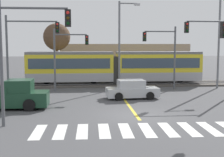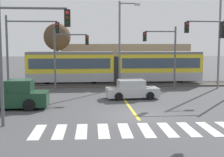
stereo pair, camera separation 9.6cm
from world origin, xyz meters
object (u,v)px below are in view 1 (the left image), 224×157
(sedan_crossing, at_px, (132,90))
(pickup_truck, at_px, (10,96))
(traffic_light_far_left, at_px, (66,51))
(street_lamp_east, at_px, (220,34))
(traffic_light_mid_left, at_px, (24,44))
(street_lamp_centre, at_px, (121,40))
(light_rail_tram, at_px, (115,66))
(traffic_light_near_left, at_px, (24,44))
(bare_tree_west, at_px, (57,37))
(traffic_light_mid_right, at_px, (217,44))
(traffic_light_far_right, at_px, (164,49))

(sedan_crossing, xyz_separation_m, pickup_truck, (-8.92, -3.26, 0.14))
(traffic_light_far_left, bearing_deg, street_lamp_east, 2.55)
(traffic_light_mid_left, distance_m, street_lamp_centre, 9.78)
(sedan_crossing, height_order, pickup_truck, pickup_truck)
(pickup_truck, bearing_deg, light_rail_tram, 54.47)
(traffic_light_near_left, bearing_deg, bare_tree_west, 89.96)
(pickup_truck, height_order, traffic_light_near_left, traffic_light_near_left)
(street_lamp_centre, relative_size, street_lamp_east, 0.88)
(traffic_light_mid_left, bearing_deg, street_lamp_east, 13.80)
(pickup_truck, bearing_deg, bare_tree_west, 83.03)
(sedan_crossing, relative_size, traffic_light_mid_left, 0.65)
(light_rail_tram, xyz_separation_m, traffic_light_mid_left, (-8.02, -7.67, 2.35))
(street_lamp_east, height_order, bare_tree_west, street_lamp_east)
(traffic_light_mid_right, bearing_deg, traffic_light_near_left, -149.37)
(bare_tree_west, bearing_deg, traffic_light_near_left, -90.04)
(bare_tree_west, bearing_deg, traffic_light_far_right, -35.09)
(traffic_light_far_right, height_order, traffic_light_mid_left, traffic_light_mid_left)
(traffic_light_near_left, relative_size, bare_tree_west, 0.99)
(light_rail_tram, xyz_separation_m, pickup_truck, (-8.35, -11.69, -1.21))
(light_rail_tram, height_order, traffic_light_near_left, traffic_light_near_left)
(sedan_crossing, xyz_separation_m, bare_tree_west, (-7.00, 12.46, 4.52))
(light_rail_tram, height_order, bare_tree_west, bare_tree_west)
(traffic_light_mid_right, bearing_deg, light_rail_tram, 133.84)
(traffic_light_mid_right, distance_m, street_lamp_centre, 9.13)
(pickup_truck, relative_size, street_lamp_east, 0.56)
(light_rail_tram, distance_m, street_lamp_centre, 3.88)
(traffic_light_near_left, bearing_deg, street_lamp_east, 38.54)
(sedan_crossing, bearing_deg, traffic_light_mid_right, 2.99)
(traffic_light_mid_right, height_order, traffic_light_near_left, traffic_light_near_left)
(pickup_truck, distance_m, traffic_light_near_left, 6.25)
(traffic_light_far_left, bearing_deg, traffic_light_mid_right, -18.33)
(bare_tree_west, bearing_deg, traffic_light_far_left, -79.14)
(traffic_light_mid_left, height_order, street_lamp_east, street_lamp_east)
(sedan_crossing, xyz_separation_m, traffic_light_mid_right, (7.17, 0.37, 3.71))
(traffic_light_near_left, height_order, traffic_light_mid_left, traffic_light_near_left)
(traffic_light_far_right, bearing_deg, traffic_light_mid_right, -53.46)
(light_rail_tram, relative_size, pickup_truck, 3.42)
(traffic_light_far_left, xyz_separation_m, street_lamp_east, (15.12, 0.67, 1.59))
(street_lamp_centre, height_order, bare_tree_west, street_lamp_centre)
(pickup_truck, bearing_deg, street_lamp_centre, 45.94)
(traffic_light_mid_left, bearing_deg, bare_tree_west, 82.27)
(traffic_light_mid_right, height_order, street_lamp_centre, street_lamp_centre)
(traffic_light_near_left, xyz_separation_m, bare_tree_west, (0.01, 20.49, 0.82))
(traffic_light_far_right, distance_m, bare_tree_west, 13.34)
(traffic_light_far_left, bearing_deg, pickup_truck, -113.72)
(street_lamp_east, bearing_deg, street_lamp_centre, 176.99)
(pickup_truck, height_order, bare_tree_west, bare_tree_west)
(pickup_truck, relative_size, traffic_light_mid_left, 0.81)
(traffic_light_far_right, xyz_separation_m, street_lamp_centre, (-4.07, 0.93, 0.86))
(traffic_light_mid_left, distance_m, bare_tree_west, 11.84)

